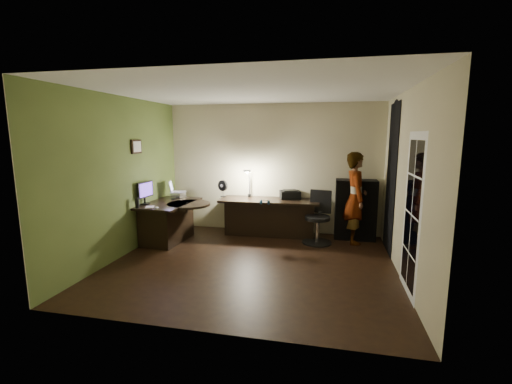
% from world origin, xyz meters
% --- Properties ---
extents(floor, '(4.50, 4.00, 0.01)m').
position_xyz_m(floor, '(0.00, 0.00, -0.01)').
color(floor, black).
rests_on(floor, ground).
extents(ceiling, '(4.50, 4.00, 0.01)m').
position_xyz_m(ceiling, '(0.00, 0.00, 2.71)').
color(ceiling, silver).
rests_on(ceiling, floor).
extents(wall_back, '(4.50, 0.01, 2.70)m').
position_xyz_m(wall_back, '(0.00, 2.00, 1.35)').
color(wall_back, '#BCB38B').
rests_on(wall_back, floor).
extents(wall_front, '(4.50, 0.01, 2.70)m').
position_xyz_m(wall_front, '(0.00, -2.00, 1.35)').
color(wall_front, '#BCB38B').
rests_on(wall_front, floor).
extents(wall_left, '(0.01, 4.00, 2.70)m').
position_xyz_m(wall_left, '(-2.25, 0.00, 1.35)').
color(wall_left, '#BCB38B').
rests_on(wall_left, floor).
extents(wall_right, '(0.01, 4.00, 2.70)m').
position_xyz_m(wall_right, '(2.25, 0.00, 1.35)').
color(wall_right, '#BCB38B').
rests_on(wall_right, floor).
extents(green_wall_overlay, '(0.00, 4.00, 2.70)m').
position_xyz_m(green_wall_overlay, '(-2.24, 0.00, 1.35)').
color(green_wall_overlay, '#4E6129').
rests_on(green_wall_overlay, floor).
extents(arched_doorway, '(0.01, 0.90, 2.60)m').
position_xyz_m(arched_doorway, '(2.24, 1.15, 1.30)').
color(arched_doorway, black).
rests_on(arched_doorway, floor).
extents(french_door, '(0.02, 0.92, 2.10)m').
position_xyz_m(french_door, '(2.24, -0.55, 1.05)').
color(french_door, white).
rests_on(french_door, floor).
extents(framed_picture, '(0.04, 0.30, 0.25)m').
position_xyz_m(framed_picture, '(-2.22, 0.45, 1.85)').
color(framed_picture, black).
rests_on(framed_picture, wall_left).
extents(desk_left, '(0.89, 1.37, 0.77)m').
position_xyz_m(desk_left, '(-1.83, 0.84, 0.39)').
color(desk_left, black).
rests_on(desk_left, floor).
extents(desk_right, '(2.03, 0.76, 0.76)m').
position_xyz_m(desk_right, '(0.01, 1.63, 0.38)').
color(desk_right, black).
rests_on(desk_right, floor).
extents(cabinet, '(0.79, 0.40, 1.19)m').
position_xyz_m(cabinet, '(1.71, 1.78, 0.59)').
color(cabinet, black).
rests_on(cabinet, floor).
extents(laptop_stand, '(0.28, 0.25, 0.10)m').
position_xyz_m(laptop_stand, '(-1.88, 1.38, 0.83)').
color(laptop_stand, silver).
rests_on(laptop_stand, desk_left).
extents(laptop, '(0.42, 0.41, 0.23)m').
position_xyz_m(laptop, '(-1.88, 1.38, 1.00)').
color(laptop, silver).
rests_on(laptop, laptop_stand).
extents(monitor, '(0.11, 0.46, 0.30)m').
position_xyz_m(monitor, '(-2.18, 0.57, 0.93)').
color(monitor, black).
rests_on(monitor, desk_left).
extents(mouse, '(0.07, 0.09, 0.03)m').
position_xyz_m(mouse, '(-1.75, 0.22, 0.80)').
color(mouse, silver).
rests_on(mouse, desk_left).
extents(phone, '(0.10, 0.14, 0.01)m').
position_xyz_m(phone, '(-1.89, 1.16, 0.78)').
color(phone, black).
rests_on(phone, desk_left).
extents(pen, '(0.07, 0.12, 0.01)m').
position_xyz_m(pen, '(-1.43, 0.80, 0.79)').
color(pen, black).
rests_on(pen, desk_left).
extents(speaker, '(0.09, 0.09, 0.18)m').
position_xyz_m(speaker, '(-2.12, 0.21, 0.87)').
color(speaker, black).
rests_on(speaker, desk_left).
extents(notepad, '(0.20, 0.23, 0.01)m').
position_xyz_m(notepad, '(-1.93, 0.31, 0.79)').
color(notepad, silver).
rests_on(notepad, desk_left).
extents(desk_fan, '(0.26, 0.21, 0.35)m').
position_xyz_m(desk_fan, '(-1.01, 1.72, 0.94)').
color(desk_fan, black).
rests_on(desk_fan, desk_right).
extents(headphones, '(0.20, 0.12, 0.09)m').
position_xyz_m(headphones, '(0.00, 1.13, 0.80)').
color(headphones, navy).
rests_on(headphones, desk_right).
extents(printer, '(0.47, 0.41, 0.18)m').
position_xyz_m(printer, '(0.40, 1.80, 0.85)').
color(printer, black).
rests_on(printer, desk_right).
extents(desk_lamp, '(0.20, 0.30, 0.62)m').
position_xyz_m(desk_lamp, '(-0.46, 1.83, 1.07)').
color(desk_lamp, black).
rests_on(desk_lamp, desk_right).
extents(office_chair, '(0.66, 0.66, 1.00)m').
position_xyz_m(office_chair, '(0.99, 1.31, 0.50)').
color(office_chair, black).
rests_on(office_chair, floor).
extents(person, '(0.49, 0.67, 1.75)m').
position_xyz_m(person, '(1.68, 1.51, 0.87)').
color(person, '#D8A88C').
rests_on(person, floor).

